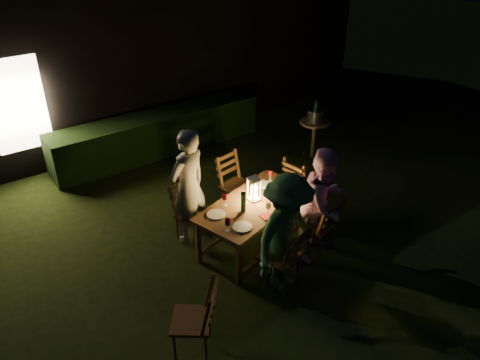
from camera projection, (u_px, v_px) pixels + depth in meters
garden_envelope at (125, 43)px, 10.45m from camera, size 40.00×40.00×3.20m
dining_table at (255, 207)px, 6.46m from camera, size 1.88×1.29×0.71m
chair_near_left at (281, 265)px, 5.91m from camera, size 0.60×0.62×1.04m
chair_near_right at (318, 233)px, 6.52m from camera, size 0.53×0.55×0.98m
chair_far_left at (193, 222)px, 6.75m from camera, size 0.54×0.56×0.95m
chair_far_right at (237, 193)px, 7.42m from camera, size 0.51×0.54×0.97m
chair_end at (301, 192)px, 7.46m from camera, size 0.51×0.49×0.95m
chair_spare at (194, 330)px, 5.03m from camera, size 0.63×0.62×0.96m
person_house_side at (188, 187)px, 6.48m from camera, size 0.72×0.58×1.74m
person_opp_right at (324, 204)px, 6.23m from camera, size 0.92×0.80×1.61m
person_opp_left at (286, 235)px, 5.62m from camera, size 1.18×0.88×1.63m
lantern at (254, 190)px, 6.40m from camera, size 0.16×0.16×0.35m
plate_far_left at (216, 214)px, 6.16m from camera, size 0.25×0.25×0.01m
plate_near_left at (242, 227)px, 5.93m from camera, size 0.25×0.25×0.01m
plate_far_right at (261, 184)px, 6.84m from camera, size 0.25×0.25×0.01m
plate_near_right at (286, 194)px, 6.60m from camera, size 0.25×0.25×0.01m
wineglass_a at (225, 200)px, 6.32m from camera, size 0.06×0.06×0.18m
wineglass_b at (228, 225)px, 5.83m from camera, size 0.06×0.06×0.18m
wineglass_c at (284, 195)px, 6.43m from camera, size 0.06×0.06×0.18m
wineglass_d at (270, 176)px, 6.89m from camera, size 0.06×0.06×0.18m
wineglass_e at (268, 208)px, 6.15m from camera, size 0.06×0.06×0.18m
bottle_table at (243, 202)px, 6.18m from camera, size 0.07×0.07×0.28m
napkin_left at (267, 216)px, 6.14m from camera, size 0.18×0.14×0.01m
napkin_right at (295, 193)px, 6.62m from camera, size 0.18×0.14×0.01m
phone at (244, 232)px, 5.84m from camera, size 0.14×0.07×0.01m
side_table at (314, 125)px, 8.79m from camera, size 0.56×0.56×0.75m
ice_bucket at (315, 116)px, 8.68m from camera, size 0.30×0.30×0.22m
bottle_bucket_a at (315, 114)px, 8.61m from camera, size 0.07×0.07×0.32m
bottle_bucket_b at (316, 112)px, 8.71m from camera, size 0.07×0.07×0.32m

